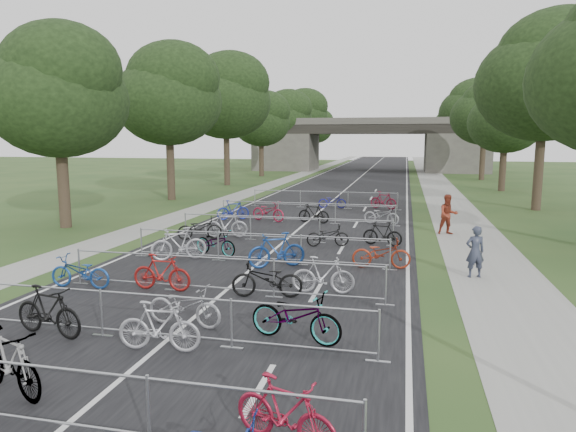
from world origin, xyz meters
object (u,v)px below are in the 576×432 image
Objects in this scene: overpass_bridge at (369,145)px; pedestrian_a at (475,252)px; pedestrian_b at (448,215)px; bike_1 at (9,362)px.

pedestrian_a is at bearing -82.39° from overpass_bridge.
overpass_bridge is 47.37m from pedestrian_b.
pedestrian_b is at bearing -4.40° from bike_1.
bike_1 is (-1.57, -64.12, -2.94)m from overpass_bridge.
pedestrian_b is (8.57, 17.35, 0.33)m from bike_1.
overpass_bridge reaches higher than bike_1.
pedestrian_b is (7.00, -46.78, -2.61)m from overpass_bridge.
pedestrian_a is (7.26, -54.33, -2.70)m from overpass_bridge.
overpass_bridge is 15.70× the size of bike_1.
overpass_bridge is 18.56× the size of pedestrian_a.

